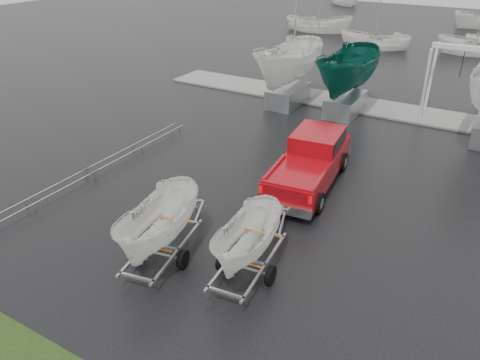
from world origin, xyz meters
TOP-DOWN VIEW (x-y plane):
  - ground_plane at (0.00, 0.00)m, footprint 120.00×120.00m
  - dock at (0.00, 13.00)m, footprint 30.00×3.00m
  - pickup_truck at (-0.81, 2.46)m, footprint 2.71×6.20m
  - trailer_hitched at (-0.12, -4.02)m, footprint 1.83×3.70m
  - trailer_parked at (-2.83, -4.78)m, footprint 1.92×3.76m
  - boat_hoist at (3.11, 13.00)m, footprint 3.30×2.18m
  - keelboat_0 at (-5.86, 11.00)m, footprint 2.66×3.20m
  - keelboat_1 at (-2.34, 11.20)m, footprint 2.60×3.20m
  - mast_rack_0 at (-9.00, 1.00)m, footprint 0.56×6.50m
  - mast_rack_1 at (-9.00, -5.00)m, footprint 0.56×6.50m
  - moored_boat_0 at (-13.14, 33.84)m, footprint 2.94×2.87m
  - moored_boat_2 at (2.27, 30.72)m, footprint 2.72×2.67m
  - moored_boat_4 at (-17.99, 55.02)m, footprint 3.78×3.78m
  - moored_boat_6 at (-5.70, 28.69)m, footprint 2.95×2.91m

SIDE VIEW (x-z plane):
  - ground_plane at x=0.00m, z-range 0.00..0.00m
  - moored_boat_0 at x=-13.14m, z-range -5.77..5.78m
  - moored_boat_4 at x=-17.99m, z-range -5.75..5.76m
  - moored_boat_2 at x=2.27m, z-range -5.55..5.56m
  - moored_boat_6 at x=-5.70m, z-range -5.54..5.55m
  - dock at x=0.00m, z-range -0.01..0.11m
  - mast_rack_0 at x=-9.00m, z-range 0.32..0.38m
  - mast_rack_1 at x=-9.00m, z-range 0.32..0.38m
  - pickup_truck at x=-0.81m, z-range 0.04..2.04m
  - trailer_hitched at x=-0.12m, z-range 0.20..4.47m
  - trailer_parked at x=-2.83m, z-range 0.21..4.98m
  - boat_hoist at x=3.11m, z-range 0.61..4.73m
  - keelboat_1 at x=-2.34m, z-range 0.13..8.13m
  - keelboat_0 at x=-5.86m, z-range -1.18..9.65m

